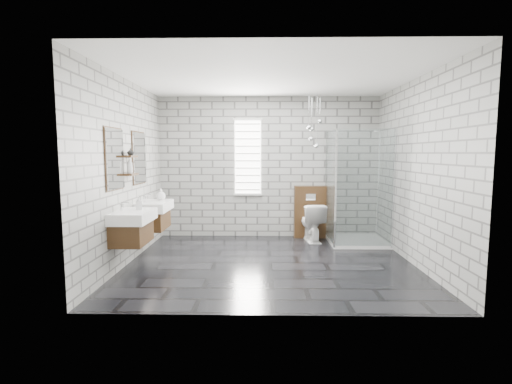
{
  "coord_description": "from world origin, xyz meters",
  "views": [
    {
      "loc": [
        -0.11,
        -5.38,
        1.63
      ],
      "look_at": [
        -0.21,
        0.35,
        1.02
      ],
      "focal_mm": 26.0,
      "sensor_mm": 36.0,
      "label": 1
    }
  ],
  "objects_px": {
    "shower_enclosure": "(353,216)",
    "vanity_right": "(152,207)",
    "vanity_left": "(130,218)",
    "toilet": "(312,222)",
    "cistern_panel": "(310,212)"
  },
  "relations": [
    {
      "from": "vanity_right",
      "to": "toilet",
      "type": "relative_size",
      "value": 2.23
    },
    {
      "from": "toilet",
      "to": "vanity_right",
      "type": "bearing_deg",
      "value": 11.22
    },
    {
      "from": "toilet",
      "to": "shower_enclosure",
      "type": "bearing_deg",
      "value": 154.39
    },
    {
      "from": "cistern_panel",
      "to": "toilet",
      "type": "height_order",
      "value": "cistern_panel"
    },
    {
      "from": "vanity_right",
      "to": "shower_enclosure",
      "type": "bearing_deg",
      "value": 11.16
    },
    {
      "from": "vanity_right",
      "to": "toilet",
      "type": "height_order",
      "value": "vanity_right"
    },
    {
      "from": "vanity_left",
      "to": "toilet",
      "type": "bearing_deg",
      "value": 34.87
    },
    {
      "from": "shower_enclosure",
      "to": "vanity_right",
      "type": "bearing_deg",
      "value": -168.84
    },
    {
      "from": "shower_enclosure",
      "to": "vanity_left",
      "type": "bearing_deg",
      "value": -154.12
    },
    {
      "from": "vanity_left",
      "to": "toilet",
      "type": "distance_m",
      "value": 3.32
    },
    {
      "from": "shower_enclosure",
      "to": "toilet",
      "type": "distance_m",
      "value": 0.75
    },
    {
      "from": "vanity_left",
      "to": "toilet",
      "type": "height_order",
      "value": "vanity_left"
    },
    {
      "from": "cistern_panel",
      "to": "toilet",
      "type": "bearing_deg",
      "value": -90.0
    },
    {
      "from": "cistern_panel",
      "to": "vanity_right",
      "type": "bearing_deg",
      "value": -156.28
    },
    {
      "from": "cistern_panel",
      "to": "toilet",
      "type": "xyz_separation_m",
      "value": [
        0.0,
        -0.28,
        -0.15
      ]
    }
  ]
}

